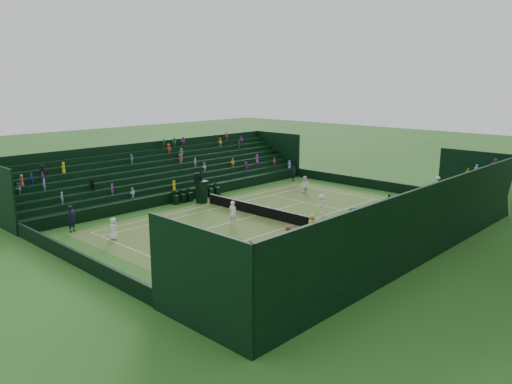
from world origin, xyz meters
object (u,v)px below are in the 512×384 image
player_near_east (233,213)px  tennis_net (256,209)px  player_far_west (305,185)px  player_near_west (114,229)px  player_far_east (322,204)px  umpire_chair (201,189)px

player_near_east → tennis_net: bearing=-91.1°
player_far_west → player_near_west: bearing=-68.3°
tennis_net → player_far_west: (-2.18, 9.27, 0.36)m
player_far_east → player_near_east: bearing=-128.9°
player_near_east → player_far_west: bearing=-89.4°
player_near_east → player_far_west: 12.81m
player_far_west → player_far_east: bearing=-17.8°
umpire_chair → player_near_east: bearing=-21.9°
player_far_west → umpire_chair: bearing=-91.4°
umpire_chair → player_near_east: 7.81m
player_near_west → player_far_west: size_ratio=0.90×
umpire_chair → player_near_west: 11.89m
player_near_west → player_near_east: size_ratio=0.82×
tennis_net → umpire_chair: bearing=-177.2°
player_near_east → player_far_east: player_near_east is taller
player_near_east → player_far_east: (3.08, 7.35, -0.11)m
player_near_east → player_far_east: 7.97m
player_near_west → player_near_east: player_near_east is taller
player_far_west → player_far_east: player_far_west is taller
player_near_west → umpire_chair: bearing=-74.9°
umpire_chair → player_near_west: umpire_chair is taller
tennis_net → player_far_east: 5.55m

